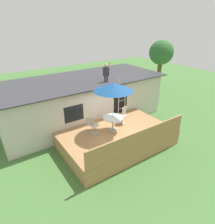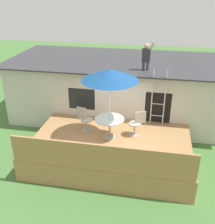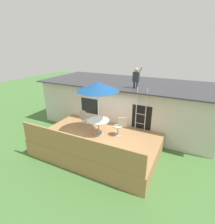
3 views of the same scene
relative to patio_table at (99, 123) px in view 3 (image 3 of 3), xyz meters
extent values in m
plane|color=#477538|center=(0.08, -0.10, -1.39)|extent=(40.00, 40.00, 0.00)
cube|color=beige|center=(0.08, 3.50, -0.05)|extent=(10.00, 4.00, 2.66)
cube|color=#38383D|center=(0.08, 3.50, 1.31)|extent=(10.50, 4.50, 0.06)
cube|color=black|center=(-1.44, 1.51, 0.16)|extent=(1.10, 0.03, 0.90)
cube|color=black|center=(1.64, 1.51, -0.34)|extent=(1.00, 0.03, 2.00)
cube|color=#A87A4C|center=(0.08, -0.10, -0.99)|extent=(5.60, 3.79, 0.80)
cube|color=#A87A4C|center=(0.08, -1.94, -0.14)|extent=(5.50, 0.08, 0.90)
cylinder|color=#A59E8C|center=(0.00, 0.00, -0.57)|extent=(0.48, 0.48, 0.03)
cylinder|color=#A59E8C|center=(0.00, 0.00, -0.22)|extent=(0.07, 0.07, 0.71)
cylinder|color=#999E93|center=(0.00, 0.00, 0.14)|extent=(1.04, 1.04, 0.03)
cylinder|color=silver|center=(0.00, 0.00, 0.61)|extent=(0.04, 0.04, 2.40)
cone|color=#194C8C|center=(0.00, 0.00, 1.76)|extent=(1.90, 1.90, 0.38)
cylinder|color=silver|center=(1.39, 1.35, 0.51)|extent=(0.04, 0.04, 2.20)
cylinder|color=silver|center=(1.87, 1.35, 0.51)|extent=(0.04, 0.04, 2.20)
cylinder|color=silver|center=(1.63, 1.35, -0.24)|extent=(0.48, 0.03, 0.03)
cylinder|color=silver|center=(1.63, 1.35, 0.26)|extent=(0.48, 0.03, 0.03)
cylinder|color=silver|center=(1.63, 1.35, 0.76)|extent=(0.48, 0.03, 0.03)
cylinder|color=silver|center=(1.63, 1.35, 1.26)|extent=(0.48, 0.03, 0.03)
cylinder|color=#33384C|center=(0.95, 2.15, 1.51)|extent=(0.10, 0.10, 0.34)
cylinder|color=#33384C|center=(1.11, 2.15, 1.51)|extent=(0.10, 0.10, 0.34)
cube|color=#333338|center=(1.03, 2.15, 1.93)|extent=(0.32, 0.20, 0.50)
sphere|color=tan|center=(1.03, 2.15, 2.29)|extent=(0.20, 0.20, 0.20)
cylinder|color=tan|center=(1.21, 2.15, 2.23)|extent=(0.26, 0.08, 0.44)
cylinder|color=#A59E8C|center=(-0.93, 0.29, -0.58)|extent=(0.40, 0.40, 0.02)
cylinder|color=#A59E8C|center=(-0.93, 0.29, -0.36)|extent=(0.06, 0.06, 0.44)
cylinder|color=#A59E8C|center=(-0.93, 0.29, -0.13)|extent=(0.44, 0.44, 0.04)
cube|color=#A59E8C|center=(-1.12, 0.34, 0.11)|extent=(0.39, 0.16, 0.44)
cylinder|color=#A59E8C|center=(0.86, 0.32, -0.58)|extent=(0.40, 0.40, 0.02)
cylinder|color=#A59E8C|center=(0.86, 0.32, -0.36)|extent=(0.06, 0.06, 0.44)
cylinder|color=#A59E8C|center=(0.86, 0.32, -0.13)|extent=(0.44, 0.44, 0.04)
cube|color=#A59E8C|center=(1.05, 0.39, 0.11)|extent=(0.39, 0.18, 0.44)
camera|label=1|loc=(-5.19, -7.14, 4.60)|focal=31.36mm
camera|label=2|loc=(1.50, -8.23, 4.46)|focal=43.13mm
camera|label=3|loc=(3.74, -6.52, 3.47)|focal=28.04mm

